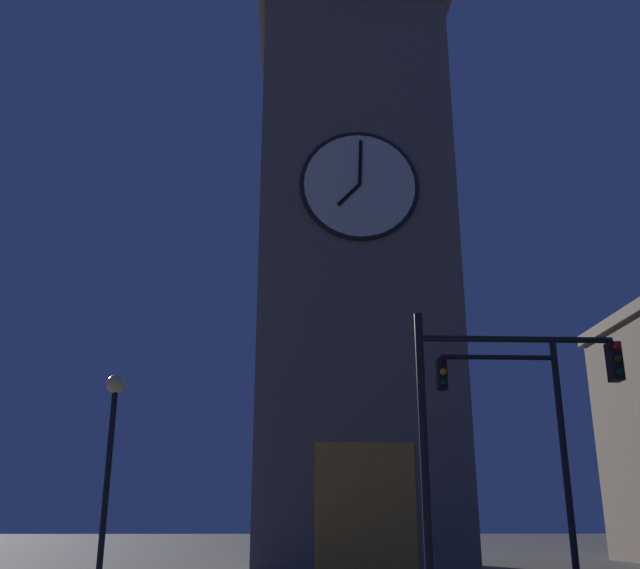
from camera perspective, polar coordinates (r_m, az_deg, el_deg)
The scene contains 4 objects.
clocktower at distance 29.55m, azimuth 2.41°, elevation 1.06°, with size 7.75×9.03×27.86m.
traffic_signal_near at distance 17.96m, azimuth 15.73°, elevation -10.38°, with size 2.97×0.41×5.81m.
traffic_signal_mid at distance 14.05m, azimuth 13.44°, elevation -9.33°, with size 3.95×0.41×5.37m.
street_lamp at distance 17.73m, azimuth -16.16°, elevation -11.45°, with size 0.44×0.44×4.87m.
Camera 1 is at (0.01, 25.02, 1.49)m, focal length 40.56 mm.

